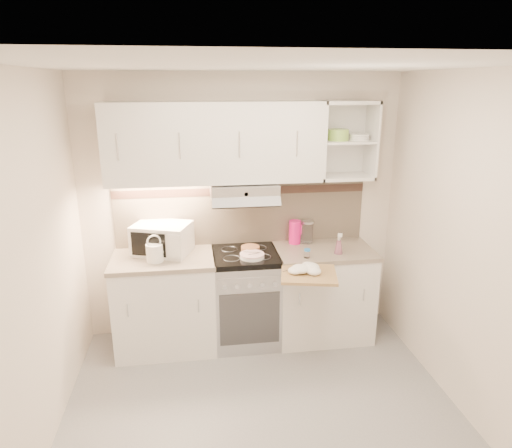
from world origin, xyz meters
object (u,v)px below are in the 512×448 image
at_px(plate_stack, 252,256).
at_px(pink_pitcher, 295,232).
at_px(glass_jar, 307,232).
at_px(spray_bottle, 339,245).
at_px(electric_range, 246,297).
at_px(cutting_board, 309,274).
at_px(microwave, 162,239).
at_px(watering_can, 156,252).

bearing_deg(plate_stack, pink_pitcher, 35.13).
height_order(glass_jar, spray_bottle, glass_jar).
height_order(electric_range, pink_pitcher, pink_pitcher).
distance_m(glass_jar, cutting_board, 0.73).
bearing_deg(pink_pitcher, electric_range, -149.56).
relative_size(electric_range, microwave, 1.54).
bearing_deg(glass_jar, electric_range, -162.45).
bearing_deg(microwave, spray_bottle, 11.21).
height_order(watering_can, pink_pitcher, watering_can).
bearing_deg(watering_can, pink_pitcher, -1.14).
distance_m(electric_range, spray_bottle, 1.01).
bearing_deg(glass_jar, cutting_board, -102.95).
bearing_deg(spray_bottle, electric_range, -166.42).
xyz_separation_m(watering_can, spray_bottle, (1.65, -0.04, -0.01)).
relative_size(glass_jar, cutting_board, 0.49).
distance_m(watering_can, plate_stack, 0.85).
bearing_deg(glass_jar, plate_stack, -150.88).
bearing_deg(watering_can, plate_stack, -16.20).
xyz_separation_m(microwave, plate_stack, (0.80, -0.24, -0.12)).
xyz_separation_m(plate_stack, pink_pitcher, (0.47, 0.33, 0.09)).
distance_m(electric_range, microwave, 0.96).
xyz_separation_m(watering_can, glass_jar, (1.43, 0.29, 0.02)).
xyz_separation_m(microwave, glass_jar, (1.38, 0.08, -0.03)).
height_order(microwave, cutting_board, microwave).
height_order(electric_range, glass_jar, glass_jar).
bearing_deg(spray_bottle, microwave, -166.44).
relative_size(microwave, pink_pitcher, 2.56).
xyz_separation_m(watering_can, cutting_board, (1.27, -0.41, -0.12)).
height_order(watering_can, cutting_board, watering_can).
bearing_deg(glass_jar, pink_pitcher, -179.95).
distance_m(microwave, glass_jar, 1.39).
bearing_deg(cutting_board, pink_pitcher, 99.08).
distance_m(microwave, pink_pitcher, 1.26).
bearing_deg(pink_pitcher, watering_can, -158.60).
distance_m(pink_pitcher, glass_jar, 0.12).
xyz_separation_m(electric_range, pink_pitcher, (0.51, 0.20, 0.56)).
xyz_separation_m(electric_range, plate_stack, (0.04, -0.13, 0.47)).
xyz_separation_m(electric_range, microwave, (-0.75, 0.12, 0.59)).
relative_size(electric_range, plate_stack, 4.10).
distance_m(glass_jar, spray_bottle, 0.39).
height_order(electric_range, watering_can, watering_can).
distance_m(microwave, spray_bottle, 1.62).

